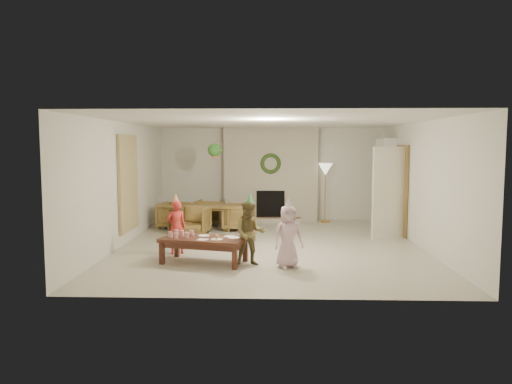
{
  "coord_description": "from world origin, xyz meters",
  "views": [
    {
      "loc": [
        0.03,
        -9.77,
        2.03
      ],
      "look_at": [
        -0.3,
        0.4,
        1.05
      ],
      "focal_mm": 34.04,
      "sensor_mm": 36.0,
      "label": 1
    }
  ],
  "objects_px": {
    "coffee_table_top": "(204,239)",
    "child_plaid": "(250,233)",
    "dining_chair_right": "(238,217)",
    "child_pink": "(288,236)",
    "dining_chair_far": "(210,212)",
    "dining_chair_left": "(174,215)",
    "dining_table": "(202,217)",
    "child_red": "(176,227)",
    "dining_chair_near": "(193,221)"
  },
  "relations": [
    {
      "from": "dining_table",
      "to": "dining_chair_left",
      "type": "distance_m",
      "value": 0.72
    },
    {
      "from": "dining_chair_left",
      "to": "child_red",
      "type": "bearing_deg",
      "value": -159.83
    },
    {
      "from": "dining_table",
      "to": "dining_chair_near",
      "type": "relative_size",
      "value": 2.34
    },
    {
      "from": "dining_chair_far",
      "to": "dining_table",
      "type": "bearing_deg",
      "value": 90.0
    },
    {
      "from": "dining_chair_near",
      "to": "child_plaid",
      "type": "height_order",
      "value": "child_plaid"
    },
    {
      "from": "child_plaid",
      "to": "child_pink",
      "type": "distance_m",
      "value": 0.65
    },
    {
      "from": "coffee_table_top",
      "to": "child_pink",
      "type": "bearing_deg",
      "value": 3.81
    },
    {
      "from": "dining_chair_left",
      "to": "child_pink",
      "type": "distance_m",
      "value": 4.62
    },
    {
      "from": "dining_chair_right",
      "to": "child_pink",
      "type": "bearing_deg",
      "value": 24.67
    },
    {
      "from": "dining_chair_near",
      "to": "child_pink",
      "type": "relative_size",
      "value": 0.67
    },
    {
      "from": "dining_chair_right",
      "to": "coffee_table_top",
      "type": "height_order",
      "value": "dining_chair_right"
    },
    {
      "from": "child_red",
      "to": "child_plaid",
      "type": "bearing_deg",
      "value": 127.34
    },
    {
      "from": "dining_chair_near",
      "to": "child_pink",
      "type": "height_order",
      "value": "child_pink"
    },
    {
      "from": "coffee_table_top",
      "to": "dining_chair_left",
      "type": "bearing_deg",
      "value": 123.67
    },
    {
      "from": "dining_table",
      "to": "child_red",
      "type": "xyz_separation_m",
      "value": [
        -0.09,
        -2.72,
        0.22
      ]
    },
    {
      "from": "dining_chair_far",
      "to": "child_pink",
      "type": "distance_m",
      "value": 4.76
    },
    {
      "from": "dining_table",
      "to": "coffee_table_top",
      "type": "xyz_separation_m",
      "value": [
        0.52,
        -3.4,
        0.12
      ]
    },
    {
      "from": "child_red",
      "to": "child_pink",
      "type": "xyz_separation_m",
      "value": [
        2.06,
        -0.94,
        0.02
      ]
    },
    {
      "from": "dining_chair_far",
      "to": "dining_chair_right",
      "type": "height_order",
      "value": "same"
    },
    {
      "from": "dining_chair_far",
      "to": "child_red",
      "type": "distance_m",
      "value": 3.44
    },
    {
      "from": "dining_chair_right",
      "to": "coffee_table_top",
      "type": "xyz_separation_m",
      "value": [
        -0.37,
        -3.28,
        0.09
      ]
    },
    {
      "from": "dining_chair_far",
      "to": "dining_chair_right",
      "type": "bearing_deg",
      "value": 141.34
    },
    {
      "from": "dining_chair_right",
      "to": "child_red",
      "type": "bearing_deg",
      "value": -12.97
    },
    {
      "from": "dining_table",
      "to": "coffee_table_top",
      "type": "bearing_deg",
      "value": -73.44
    },
    {
      "from": "child_plaid",
      "to": "coffee_table_top",
      "type": "bearing_deg",
      "value": 166.64
    },
    {
      "from": "dining_chair_far",
      "to": "dining_chair_right",
      "type": "distance_m",
      "value": 1.15
    },
    {
      "from": "dining_chair_near",
      "to": "child_plaid",
      "type": "bearing_deg",
      "value": -55.59
    },
    {
      "from": "dining_chair_left",
      "to": "dining_chair_right",
      "type": "distance_m",
      "value": 1.62
    },
    {
      "from": "dining_table",
      "to": "dining_chair_far",
      "type": "bearing_deg",
      "value": 90.0
    },
    {
      "from": "dining_chair_near",
      "to": "dining_chair_left",
      "type": "height_order",
      "value": "same"
    },
    {
      "from": "dining_chair_far",
      "to": "dining_chair_left",
      "type": "xyz_separation_m",
      "value": [
        -0.81,
        -0.62,
        0.0
      ]
    },
    {
      "from": "dining_chair_left",
      "to": "coffee_table_top",
      "type": "distance_m",
      "value": 3.71
    },
    {
      "from": "dining_chair_left",
      "to": "child_plaid",
      "type": "distance_m",
      "value": 4.18
    },
    {
      "from": "child_red",
      "to": "child_plaid",
      "type": "xyz_separation_m",
      "value": [
        1.42,
        -0.83,
        0.05
      ]
    },
    {
      "from": "dining_chair_near",
      "to": "dining_chair_right",
      "type": "height_order",
      "value": "same"
    },
    {
      "from": "dining_chair_left",
      "to": "dining_table",
      "type": "bearing_deg",
      "value": -90.0
    },
    {
      "from": "dining_chair_left",
      "to": "child_plaid",
      "type": "xyz_separation_m",
      "value": [
        2.04,
        -3.64,
        0.23
      ]
    },
    {
      "from": "dining_table",
      "to": "dining_chair_right",
      "type": "relative_size",
      "value": 2.34
    },
    {
      "from": "dining_chair_near",
      "to": "coffee_table_top",
      "type": "bearing_deg",
      "value": -69.17
    },
    {
      "from": "dining_table",
      "to": "dining_chair_near",
      "type": "distance_m",
      "value": 0.72
    },
    {
      "from": "coffee_table_top",
      "to": "child_plaid",
      "type": "relative_size",
      "value": 1.31
    },
    {
      "from": "coffee_table_top",
      "to": "child_red",
      "type": "distance_m",
      "value": 0.92
    },
    {
      "from": "dining_chair_far",
      "to": "coffee_table_top",
      "type": "relative_size",
      "value": 0.48
    },
    {
      "from": "dining_chair_left",
      "to": "coffee_table_top",
      "type": "xyz_separation_m",
      "value": [
        1.24,
        -3.5,
        0.09
      ]
    },
    {
      "from": "child_plaid",
      "to": "dining_chair_near",
      "type": "bearing_deg",
      "value": 113.68
    },
    {
      "from": "dining_chair_right",
      "to": "dining_table",
      "type": "bearing_deg",
      "value": -90.0
    },
    {
      "from": "dining_chair_far",
      "to": "child_plaid",
      "type": "relative_size",
      "value": 0.63
    },
    {
      "from": "coffee_table_top",
      "to": "child_plaid",
      "type": "distance_m",
      "value": 0.82
    },
    {
      "from": "dining_chair_near",
      "to": "child_plaid",
      "type": "distance_m",
      "value": 3.18
    },
    {
      "from": "dining_chair_left",
      "to": "child_plaid",
      "type": "height_order",
      "value": "child_plaid"
    }
  ]
}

